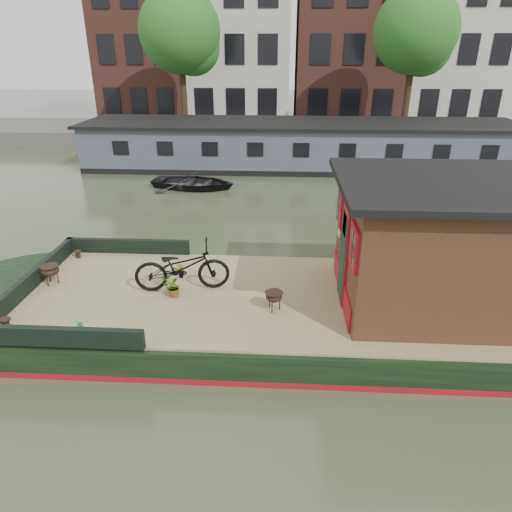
# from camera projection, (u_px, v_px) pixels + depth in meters

# --- Properties ---
(ground) EXTENTS (120.00, 120.00, 0.00)m
(ground) POSITION_uv_depth(u_px,v_px,m) (317.00, 324.00, 9.40)
(ground) COLOR #353F28
(ground) RESTS_ON ground
(houseboat_hull) EXTENTS (14.01, 4.02, 0.60)m
(houseboat_hull) POSITION_uv_depth(u_px,v_px,m) (253.00, 311.00, 9.36)
(houseboat_hull) COLOR black
(houseboat_hull) RESTS_ON ground
(houseboat_deck) EXTENTS (11.80, 3.80, 0.05)m
(houseboat_deck) POSITION_uv_depth(u_px,v_px,m) (319.00, 298.00, 9.15)
(houseboat_deck) COLOR tan
(houseboat_deck) RESTS_ON houseboat_hull
(bow_bulwark) EXTENTS (3.00, 4.00, 0.35)m
(bow_bulwark) POSITION_uv_depth(u_px,v_px,m) (71.00, 282.00, 9.34)
(bow_bulwark) COLOR black
(bow_bulwark) RESTS_ON houseboat_deck
(cabin) EXTENTS (4.00, 3.50, 2.42)m
(cabin) POSITION_uv_depth(u_px,v_px,m) (440.00, 243.00, 8.51)
(cabin) COLOR #321C13
(cabin) RESTS_ON houseboat_deck
(bicycle) EXTENTS (2.00, 0.99, 1.01)m
(bicycle) POSITION_uv_depth(u_px,v_px,m) (182.00, 267.00, 9.23)
(bicycle) COLOR black
(bicycle) RESTS_ON houseboat_deck
(potted_plant_b) EXTENTS (0.20, 0.20, 0.29)m
(potted_plant_b) POSITION_uv_depth(u_px,v_px,m) (181.00, 271.00, 9.87)
(potted_plant_b) COLOR maroon
(potted_plant_b) RESTS_ON houseboat_deck
(potted_plant_c) EXTENTS (0.49, 0.49, 0.41)m
(potted_plant_c) POSITION_uv_depth(u_px,v_px,m) (173.00, 288.00, 9.06)
(potted_plant_c) COLOR #A53530
(potted_plant_c) RESTS_ON houseboat_deck
(potted_plant_e) EXTENTS (0.15, 0.20, 0.34)m
(potted_plant_e) POSITION_uv_depth(u_px,v_px,m) (81.00, 330.00, 7.74)
(potted_plant_e) COLOR #9B5D2D
(potted_plant_e) RESTS_ON houseboat_deck
(brazier_front) EXTENTS (0.42, 0.42, 0.39)m
(brazier_front) POSITION_uv_depth(u_px,v_px,m) (274.00, 301.00, 8.59)
(brazier_front) COLOR black
(brazier_front) RESTS_ON houseboat_deck
(brazier_rear) EXTENTS (0.42, 0.42, 0.42)m
(brazier_rear) POSITION_uv_depth(u_px,v_px,m) (51.00, 275.00, 9.56)
(brazier_rear) COLOR black
(brazier_rear) RESTS_ON houseboat_deck
(bollard_port) EXTENTS (0.16, 0.16, 0.18)m
(bollard_port) POSITION_uv_depth(u_px,v_px,m) (78.00, 254.00, 10.82)
(bollard_port) COLOR black
(bollard_port) RESTS_ON houseboat_deck
(bollard_stbd) EXTENTS (0.20, 0.20, 0.22)m
(bollard_stbd) POSITION_uv_depth(u_px,v_px,m) (6.00, 324.00, 8.02)
(bollard_stbd) COLOR black
(bollard_stbd) RESTS_ON houseboat_deck
(dinghy) EXTENTS (3.77, 2.97, 0.71)m
(dinghy) POSITION_uv_depth(u_px,v_px,m) (193.00, 179.00, 18.57)
(dinghy) COLOR black
(dinghy) RESTS_ON ground
(far_houseboat) EXTENTS (20.40, 4.40, 2.11)m
(far_houseboat) POSITION_uv_depth(u_px,v_px,m) (300.00, 146.00, 21.74)
(far_houseboat) COLOR #464B5D
(far_houseboat) RESTS_ON ground
(quay) EXTENTS (60.00, 6.00, 0.90)m
(quay) POSITION_uv_depth(u_px,v_px,m) (296.00, 134.00, 27.86)
(quay) COLOR #47443F
(quay) RESTS_ON ground
(townhouse_row) EXTENTS (27.25, 8.00, 16.50)m
(townhouse_row) POSITION_uv_depth(u_px,v_px,m) (300.00, 6.00, 31.15)
(townhouse_row) COLOR brown
(townhouse_row) RESTS_ON ground
(tree_left) EXTENTS (4.40, 4.40, 7.40)m
(tree_left) POSITION_uv_depth(u_px,v_px,m) (183.00, 35.00, 24.66)
(tree_left) COLOR #332316
(tree_left) RESTS_ON quay
(tree_right) EXTENTS (4.40, 4.40, 7.40)m
(tree_right) POSITION_uv_depth(u_px,v_px,m) (418.00, 35.00, 23.99)
(tree_right) COLOR #332316
(tree_right) RESTS_ON quay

